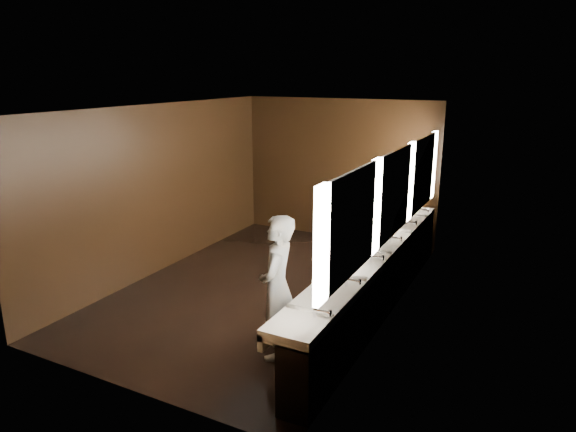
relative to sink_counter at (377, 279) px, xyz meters
name	(u,v)px	position (x,y,z in m)	size (l,w,h in m)	color
floor	(265,288)	(-1.79, 0.00, -0.50)	(6.00, 6.00, 0.00)	black
ceiling	(263,107)	(-1.79, 0.00, 2.30)	(4.00, 6.00, 0.02)	#2D2D2B
wall_back	(338,170)	(-1.79, 3.00, 0.90)	(4.00, 0.02, 2.80)	black
wall_front	(116,267)	(-1.79, -3.00, 0.90)	(4.00, 0.02, 2.80)	black
wall_left	(161,189)	(-3.79, 0.00, 0.90)	(0.02, 6.00, 2.80)	black
wall_right	(395,219)	(0.21, 0.00, 0.90)	(0.02, 6.00, 2.80)	black
sink_counter	(377,279)	(0.00, 0.00, 0.00)	(0.55, 5.40, 1.01)	black
mirror_band	(395,193)	(0.19, 0.00, 1.25)	(0.06, 5.03, 1.15)	white
person	(277,287)	(-0.69, -1.64, 0.37)	(0.63, 0.42, 1.74)	#82A0C2
trash_bin	(352,298)	(-0.22, -0.37, -0.19)	(0.40, 0.40, 0.62)	black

